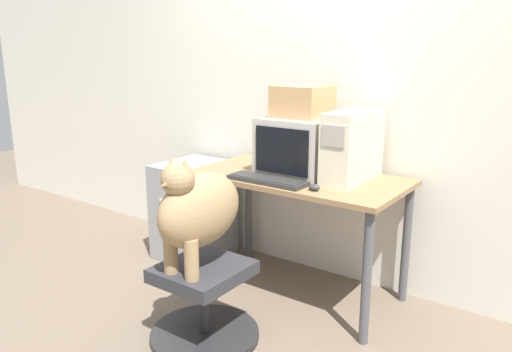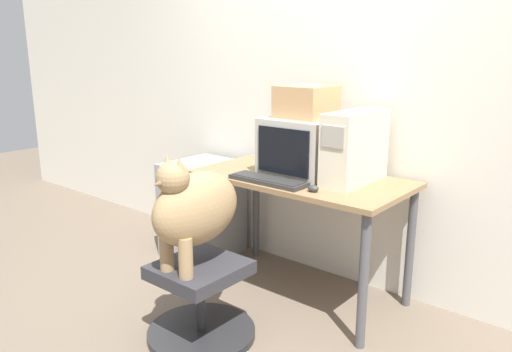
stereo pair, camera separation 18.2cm
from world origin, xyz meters
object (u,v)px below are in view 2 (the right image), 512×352
object	(u,v)px
pc_tower	(355,147)
keyboard	(268,180)
dog	(194,208)
crt_monitor	(305,146)
office_chair	(201,303)
cardboard_box	(306,102)
filing_cabinet	(202,208)

from	to	relation	value
pc_tower	keyboard	distance (m)	0.52
pc_tower	keyboard	world-z (taller)	pc_tower
pc_tower	dog	size ratio (longest dim) A/B	0.82
crt_monitor	keyboard	bearing A→B (deg)	-96.46
crt_monitor	office_chair	world-z (taller)	crt_monitor
keyboard	cardboard_box	size ratio (longest dim) A/B	1.58
office_chair	filing_cabinet	distance (m)	1.16
pc_tower	office_chair	distance (m)	1.20
dog	cardboard_box	world-z (taller)	cardboard_box
cardboard_box	filing_cabinet	bearing A→B (deg)	-179.45
keyboard	office_chair	xyz separation A→B (m)	(-0.05, -0.50, -0.58)
keyboard	filing_cabinet	world-z (taller)	keyboard
crt_monitor	dog	size ratio (longest dim) A/B	0.76
crt_monitor	office_chair	size ratio (longest dim) A/B	0.78
keyboard	office_chair	size ratio (longest dim) A/B	0.82
office_chair	cardboard_box	size ratio (longest dim) A/B	1.92
dog	cardboard_box	size ratio (longest dim) A/B	1.98
dog	filing_cabinet	distance (m)	1.23
keyboard	crt_monitor	bearing A→B (deg)	83.54
filing_cabinet	keyboard	bearing A→B (deg)	-19.54
pc_tower	keyboard	xyz separation A→B (m)	(-0.37, -0.32, -0.19)
filing_cabinet	office_chair	bearing A→B (deg)	-44.81
keyboard	filing_cabinet	size ratio (longest dim) A/B	0.68
crt_monitor	dog	world-z (taller)	crt_monitor
crt_monitor	cardboard_box	size ratio (longest dim) A/B	1.50
crt_monitor	keyboard	size ratio (longest dim) A/B	0.95
dog	cardboard_box	xyz separation A→B (m)	(0.09, 0.85, 0.47)
office_chair	dog	distance (m)	0.54
pc_tower	keyboard	size ratio (longest dim) A/B	1.02
keyboard	filing_cabinet	xyz separation A→B (m)	(-0.87, 0.31, -0.43)
filing_cabinet	cardboard_box	size ratio (longest dim) A/B	2.32
crt_monitor	pc_tower	xyz separation A→B (m)	(0.34, 0.00, 0.03)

